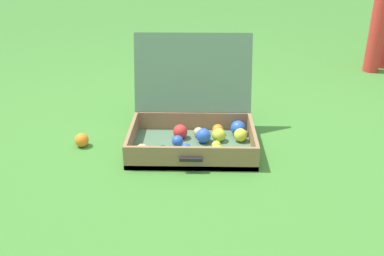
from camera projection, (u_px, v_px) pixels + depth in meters
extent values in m
plane|color=#3D7A2D|center=(196.00, 157.00, 2.20)|extent=(16.00, 16.00, 0.00)
cube|color=#4C7051|center=(192.00, 148.00, 2.27)|extent=(0.65, 0.44, 0.03)
cube|color=olive|center=(132.00, 139.00, 2.25)|extent=(0.02, 0.44, 0.12)
cube|color=olive|center=(253.00, 140.00, 2.24)|extent=(0.02, 0.44, 0.12)
cube|color=olive|center=(191.00, 159.00, 2.06)|extent=(0.62, 0.02, 0.12)
cube|color=olive|center=(193.00, 123.00, 2.44)|extent=(0.62, 0.02, 0.12)
cube|color=#4C7051|center=(193.00, 73.00, 2.39)|extent=(0.65, 0.14, 0.42)
cube|color=black|center=(191.00, 159.00, 2.04)|extent=(0.11, 0.02, 0.02)
sphere|color=blue|center=(186.00, 149.00, 2.17)|extent=(0.06, 0.06, 0.06)
sphere|color=navy|center=(163.00, 150.00, 2.17)|extent=(0.05, 0.05, 0.05)
sphere|color=yellow|center=(195.00, 153.00, 2.12)|extent=(0.06, 0.06, 0.06)
sphere|color=orange|center=(218.00, 130.00, 2.37)|extent=(0.06, 0.06, 0.06)
sphere|color=#CCDB38|center=(216.00, 145.00, 2.22)|extent=(0.05, 0.05, 0.05)
sphere|color=#CCDB38|center=(219.00, 135.00, 2.30)|extent=(0.07, 0.07, 0.07)
sphere|color=#D1B784|center=(199.00, 132.00, 2.35)|extent=(0.06, 0.06, 0.06)
sphere|color=blue|center=(178.00, 141.00, 2.24)|extent=(0.06, 0.06, 0.06)
sphere|color=#CCDB38|center=(241.00, 135.00, 2.30)|extent=(0.07, 0.07, 0.07)
sphere|color=blue|center=(238.00, 128.00, 2.36)|extent=(0.08, 0.08, 0.08)
sphere|color=#CCDB38|center=(217.00, 151.00, 2.14)|extent=(0.06, 0.06, 0.06)
sphere|color=#D1B784|center=(142.00, 150.00, 2.15)|extent=(0.07, 0.07, 0.07)
sphere|color=purple|center=(245.00, 156.00, 2.11)|extent=(0.05, 0.05, 0.05)
sphere|color=red|center=(180.00, 132.00, 2.33)|extent=(0.08, 0.08, 0.08)
sphere|color=blue|center=(203.00, 136.00, 2.28)|extent=(0.08, 0.08, 0.08)
sphere|color=orange|center=(82.00, 140.00, 2.30)|extent=(0.07, 0.07, 0.07)
cylinder|color=red|center=(379.00, 18.00, 3.34)|extent=(0.12, 0.12, 0.86)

